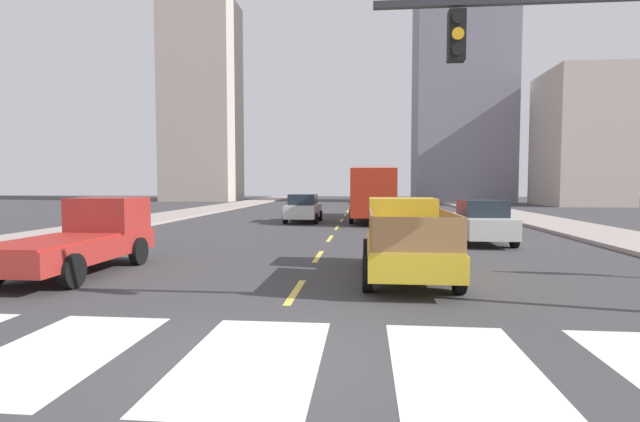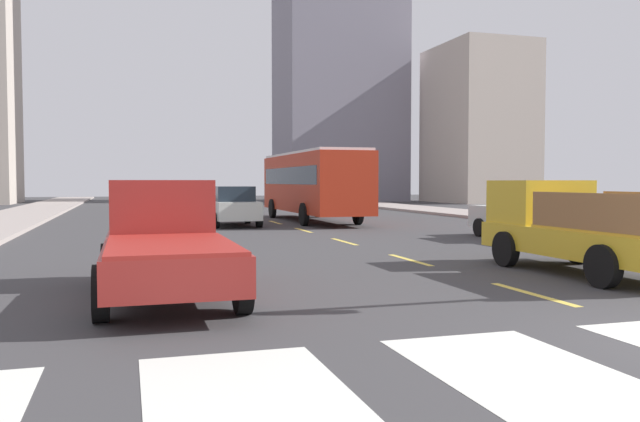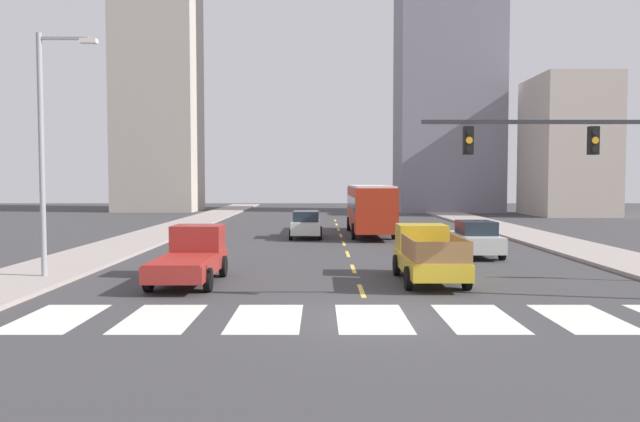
% 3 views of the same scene
% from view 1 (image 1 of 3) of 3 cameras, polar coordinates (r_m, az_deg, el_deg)
% --- Properties ---
extents(ground_plane, '(160.00, 160.00, 0.00)m').
position_cam_1_polar(ground_plane, '(6.73, -8.29, -17.37)').
color(ground_plane, '#3B3A3C').
extents(sidewalk_right, '(3.83, 110.00, 0.15)m').
position_cam_1_polar(sidewalk_right, '(26.49, 29.45, -2.05)').
color(sidewalk_right, '#A1958E').
rests_on(sidewalk_right, ground).
extents(sidewalk_left, '(3.83, 110.00, 0.15)m').
position_cam_1_polar(sidewalk_left, '(27.86, -24.13, -1.66)').
color(sidewalk_left, '#A1958E').
rests_on(sidewalk_left, ground).
extents(crosswalk_stripe_2, '(1.87, 3.44, 0.01)m').
position_cam_1_polar(crosswalk_stripe_2, '(7.85, -29.35, -14.66)').
color(crosswalk_stripe_2, silver).
rests_on(crosswalk_stripe_2, ground).
extents(crosswalk_stripe_3, '(1.87, 3.44, 0.01)m').
position_cam_1_polar(crosswalk_stripe_3, '(6.72, -8.29, -17.34)').
color(crosswalk_stripe_3, silver).
rests_on(crosswalk_stripe_3, ground).
extents(crosswalk_stripe_4, '(1.87, 3.44, 0.01)m').
position_cam_1_polar(crosswalk_stripe_4, '(6.68, 17.12, -17.61)').
color(crosswalk_stripe_4, silver).
rests_on(crosswalk_stripe_4, ground).
extents(lane_dash_0, '(0.16, 2.40, 0.01)m').
position_cam_1_polar(lane_dash_0, '(10.49, -2.99, -9.71)').
color(lane_dash_0, '#E4C64D').
rests_on(lane_dash_0, ground).
extents(lane_dash_1, '(0.16, 2.40, 0.01)m').
position_cam_1_polar(lane_dash_1, '(15.37, -0.21, -5.51)').
color(lane_dash_1, '#E4C64D').
rests_on(lane_dash_1, ground).
extents(lane_dash_2, '(0.16, 2.40, 0.01)m').
position_cam_1_polar(lane_dash_2, '(20.30, 1.21, -3.34)').
color(lane_dash_2, '#E4C64D').
rests_on(lane_dash_2, ground).
extents(lane_dash_3, '(0.16, 2.40, 0.01)m').
position_cam_1_polar(lane_dash_3, '(25.26, 2.07, -2.02)').
color(lane_dash_3, '#E4C64D').
rests_on(lane_dash_3, ground).
extents(lane_dash_4, '(0.16, 2.40, 0.01)m').
position_cam_1_polar(lane_dash_4, '(30.24, 2.65, -1.13)').
color(lane_dash_4, '#E4C64D').
rests_on(lane_dash_4, ground).
extents(lane_dash_5, '(0.16, 2.40, 0.01)m').
position_cam_1_polar(lane_dash_5, '(35.22, 3.06, -0.49)').
color(lane_dash_5, '#E4C64D').
rests_on(lane_dash_5, ground).
extents(lane_dash_6, '(0.16, 2.40, 0.01)m').
position_cam_1_polar(lane_dash_6, '(40.20, 3.37, -0.01)').
color(lane_dash_6, '#E4C64D').
rests_on(lane_dash_6, ground).
extents(lane_dash_7, '(0.16, 2.40, 0.01)m').
position_cam_1_polar(lane_dash_7, '(45.19, 3.61, 0.36)').
color(lane_dash_7, '#E4C64D').
rests_on(lane_dash_7, ground).
extents(pickup_stakebed, '(2.18, 5.20, 1.96)m').
position_cam_1_polar(pickup_stakebed, '(12.37, 10.31, -3.37)').
color(pickup_stakebed, gold).
rests_on(pickup_stakebed, ground).
extents(pickup_dark, '(2.18, 5.20, 1.96)m').
position_cam_1_polar(pickup_dark, '(14.23, -26.62, -2.86)').
color(pickup_dark, maroon).
rests_on(pickup_dark, ground).
extents(city_bus, '(2.72, 10.80, 3.32)m').
position_cam_1_polar(city_bus, '(30.54, 6.35, 2.56)').
color(city_bus, '#AF2915').
rests_on(city_bus, ground).
extents(sedan_near_left, '(2.02, 4.40, 1.72)m').
position_cam_1_polar(sedan_near_left, '(19.75, 18.92, -1.21)').
color(sedan_near_left, silver).
rests_on(sedan_near_left, ground).
extents(sedan_near_right, '(2.02, 4.40, 1.72)m').
position_cam_1_polar(sedan_near_right, '(28.76, -2.02, 0.35)').
color(sedan_near_right, silver).
rests_on(sedan_near_right, ground).
extents(block_mid_left, '(9.34, 8.12, 26.68)m').
position_cam_1_polar(block_mid_left, '(67.05, -14.11, 12.69)').
color(block_mid_left, '#B2A598').
rests_on(block_mid_left, ground).
extents(block_mid_right, '(7.44, 9.40, 14.31)m').
position_cam_1_polar(block_mid_right, '(58.15, 28.96, 7.68)').
color(block_mid_right, beige).
rests_on(block_mid_right, ground).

